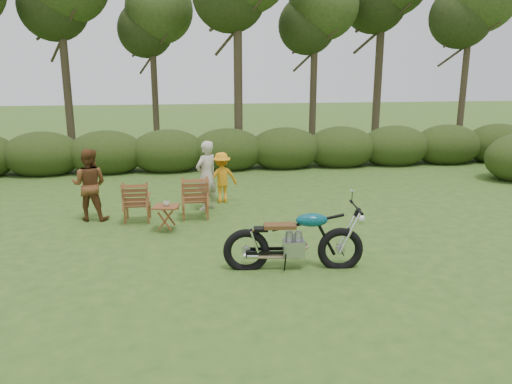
{
  "coord_description": "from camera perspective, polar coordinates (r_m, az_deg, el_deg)",
  "views": [
    {
      "loc": [
        -1.45,
        -7.77,
        3.4
      ],
      "look_at": [
        -0.02,
        2.07,
        0.9
      ],
      "focal_mm": 35.0,
      "sensor_mm": 36.0,
      "label": 1
    }
  ],
  "objects": [
    {
      "name": "side_table",
      "position": [
        10.74,
        -10.19,
        -3.0
      ],
      "size": [
        0.63,
        0.56,
        0.56
      ],
      "primitive_type": null,
      "rotation": [
        0.0,
        0.0,
        -0.22
      ],
      "color": "brown",
      "rests_on": "ground"
    },
    {
      "name": "adult_b",
      "position": [
        12.05,
        -18.21,
        -3.0
      ],
      "size": [
        0.89,
        0.75,
        1.64
      ],
      "primitive_type": "imported",
      "rotation": [
        0.0,
        0.0,
        2.97
      ],
      "color": "brown",
      "rests_on": "ground"
    },
    {
      "name": "motorcycle",
      "position": [
        8.8,
        4.26,
        -8.65
      ],
      "size": [
        2.36,
        1.1,
        1.31
      ],
      "primitive_type": null,
      "rotation": [
        0.0,
        0.0,
        -0.1
      ],
      "color": "#0A7E8E",
      "rests_on": "ground"
    },
    {
      "name": "cup",
      "position": [
        10.65,
        -10.2,
        -1.31
      ],
      "size": [
        0.15,
        0.15,
        0.1
      ],
      "primitive_type": "imported",
      "rotation": [
        0.0,
        0.0,
        -0.21
      ],
      "color": "beige",
      "rests_on": "side_table"
    },
    {
      "name": "child",
      "position": [
        12.94,
        -3.9,
        -1.14
      ],
      "size": [
        0.93,
        0.68,
        1.3
      ],
      "primitive_type": "imported",
      "rotation": [
        0.0,
        0.0,
        3.41
      ],
      "color": "orange",
      "rests_on": "ground"
    },
    {
      "name": "lawn_chair_left",
      "position": [
        11.65,
        -13.32,
        -3.24
      ],
      "size": [
        0.66,
        0.66,
        0.94
      ],
      "primitive_type": null,
      "rotation": [
        0.0,
        0.0,
        3.12
      ],
      "color": "brown",
      "rests_on": "ground"
    },
    {
      "name": "lawn_chair_right",
      "position": [
        11.7,
        -6.94,
        -2.88
      ],
      "size": [
        0.7,
        0.7,
        1.0
      ],
      "primitive_type": null,
      "rotation": [
        0.0,
        0.0,
        3.17
      ],
      "color": "brown",
      "rests_on": "ground"
    },
    {
      "name": "adult_a",
      "position": [
        12.3,
        -5.59,
        -1.99
      ],
      "size": [
        0.73,
        0.71,
        1.69
      ],
      "primitive_type": "imported",
      "rotation": [
        0.0,
        0.0,
        3.84
      ],
      "color": "beige",
      "rests_on": "ground"
    },
    {
      "name": "tree_line",
      "position": [
        17.61,
        -1.98,
        15.45
      ],
      "size": [
        22.52,
        11.62,
        8.14
      ],
      "color": "#3B2F20",
      "rests_on": "ground"
    },
    {
      "name": "ground",
      "position": [
        8.6,
        2.14,
        -9.17
      ],
      "size": [
        80.0,
        80.0,
        0.0
      ],
      "primitive_type": "plane",
      "color": "#2D4F1A",
      "rests_on": "ground"
    }
  ]
}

